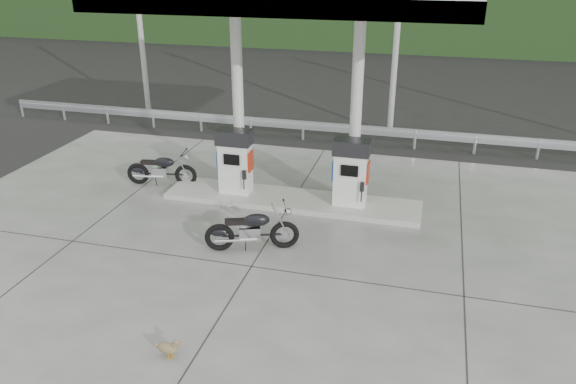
% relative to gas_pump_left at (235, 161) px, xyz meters
% --- Properties ---
extents(ground, '(160.00, 160.00, 0.00)m').
position_rel_gas_pump_left_xyz_m(ground, '(1.60, -2.50, -1.07)').
color(ground, black).
rests_on(ground, ground).
extents(forecourt_apron, '(18.00, 14.00, 0.02)m').
position_rel_gas_pump_left_xyz_m(forecourt_apron, '(1.60, -2.50, -1.06)').
color(forecourt_apron, slate).
rests_on(forecourt_apron, ground).
extents(pump_island, '(7.00, 1.40, 0.15)m').
position_rel_gas_pump_left_xyz_m(pump_island, '(1.60, 0.00, -0.98)').
color(pump_island, '#9F9C94').
rests_on(pump_island, forecourt_apron).
extents(gas_pump_left, '(0.95, 0.55, 1.80)m').
position_rel_gas_pump_left_xyz_m(gas_pump_left, '(0.00, 0.00, 0.00)').
color(gas_pump_left, white).
rests_on(gas_pump_left, pump_island).
extents(gas_pump_right, '(0.95, 0.55, 1.80)m').
position_rel_gas_pump_left_xyz_m(gas_pump_right, '(3.20, 0.00, 0.00)').
color(gas_pump_right, white).
rests_on(gas_pump_right, pump_island).
extents(canopy_column_left, '(0.30, 0.30, 5.00)m').
position_rel_gas_pump_left_xyz_m(canopy_column_left, '(0.00, 0.40, 1.60)').
color(canopy_column_left, silver).
rests_on(canopy_column_left, pump_island).
extents(canopy_column_right, '(0.30, 0.30, 5.00)m').
position_rel_gas_pump_left_xyz_m(canopy_column_right, '(3.20, 0.40, 1.60)').
color(canopy_column_right, silver).
rests_on(canopy_column_right, pump_island).
extents(guardrail, '(26.00, 0.16, 1.42)m').
position_rel_gas_pump_left_xyz_m(guardrail, '(1.60, 5.50, -0.36)').
color(guardrail, '#B0B2B8').
rests_on(guardrail, ground).
extents(road, '(60.00, 7.00, 0.01)m').
position_rel_gas_pump_left_xyz_m(road, '(1.60, 9.00, -1.07)').
color(road, black).
rests_on(road, ground).
extents(utility_pole_a, '(0.22, 0.22, 8.00)m').
position_rel_gas_pump_left_xyz_m(utility_pole_a, '(-6.40, 7.00, 2.93)').
color(utility_pole_a, '#989792').
rests_on(utility_pole_a, ground).
extents(utility_pole_b, '(0.22, 0.22, 8.00)m').
position_rel_gas_pump_left_xyz_m(utility_pole_b, '(3.60, 7.00, 2.93)').
color(utility_pole_b, '#989792').
rests_on(utility_pole_b, ground).
extents(tree_band, '(80.00, 6.00, 6.00)m').
position_rel_gas_pump_left_xyz_m(tree_band, '(1.60, 27.50, 1.93)').
color(tree_band, black).
rests_on(tree_band, ground).
extents(forested_hills, '(100.00, 40.00, 140.00)m').
position_rel_gas_pump_left_xyz_m(forested_hills, '(1.60, 57.50, -1.07)').
color(forested_hills, black).
rests_on(forested_hills, ground).
extents(motorcycle_left, '(2.02, 0.92, 0.92)m').
position_rel_gas_pump_left_xyz_m(motorcycle_left, '(-2.41, 0.25, -0.59)').
color(motorcycle_left, black).
rests_on(motorcycle_left, forecourt_apron).
extents(motorcycle_right, '(2.13, 1.29, 0.96)m').
position_rel_gas_pump_left_xyz_m(motorcycle_right, '(1.37, -2.73, -0.57)').
color(motorcycle_right, black).
rests_on(motorcycle_right, forecourt_apron).
extents(duck, '(0.46, 0.15, 0.33)m').
position_rel_gas_pump_left_xyz_m(duck, '(1.15, -6.68, -0.88)').
color(duck, brown).
rests_on(duck, forecourt_apron).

